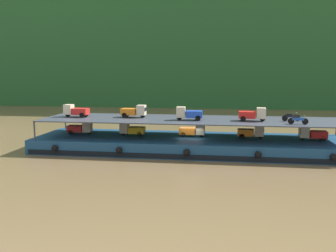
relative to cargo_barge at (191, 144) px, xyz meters
The scene contains 15 objects.
ground_plane 0.75m from the cargo_barge, 90.00° to the left, with size 400.00×400.00×0.00m, color brown.
hillside_far_bank 67.85m from the cargo_barge, 90.00° to the left, with size 139.05×37.94×40.61m.
cargo_barge is the anchor object (origin of this frame).
cargo_rack 2.69m from the cargo_barge, 90.00° to the left, with size 31.97×7.82×2.00m.
mini_truck_lower_stern 12.68m from the cargo_barge, behind, with size 2.77×1.26×1.38m.
mini_truck_lower_aft 6.72m from the cargo_barge, behind, with size 2.76×1.24×1.38m.
mini_truck_lower_mid 1.56m from the cargo_barge, 75.38° to the left, with size 2.77×1.25×1.38m.
mini_truck_lower_fore 6.55m from the cargo_barge, ahead, with size 2.77×1.26×1.38m.
mini_truck_lower_bow 12.65m from the cargo_barge, ahead, with size 2.76×1.23×1.38m.
mini_truck_upper_stern 13.36m from the cargo_barge, behind, with size 2.79×1.28×1.38m.
mini_truck_upper_mid 7.26m from the cargo_barge, behind, with size 2.78×1.26×1.38m.
mini_truck_upper_fore 3.53m from the cargo_barge, 101.24° to the right, with size 2.78×1.27×1.38m.
mini_truck_upper_bow 7.29m from the cargo_barge, ahead, with size 2.79×1.29×1.38m.
motorcycle_upper_port 11.26m from the cargo_barge, 12.40° to the right, with size 1.90×0.55×0.87m.
motorcycle_upper_centre 10.79m from the cargo_barge, ahead, with size 1.90×0.55×0.87m.
Camera 1 is at (3.41, -39.39, 8.62)m, focal length 39.83 mm.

